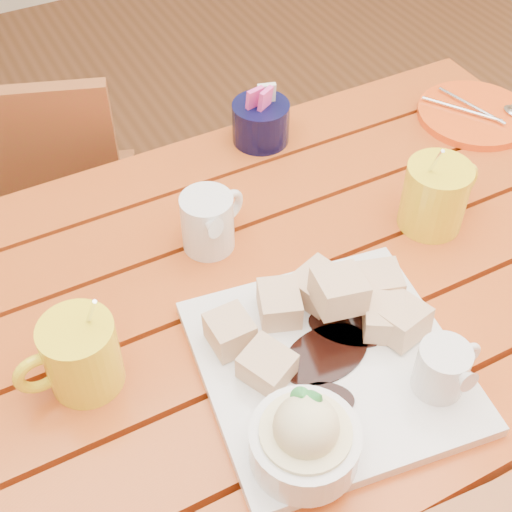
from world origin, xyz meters
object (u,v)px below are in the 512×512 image
chair_far (33,225)px  orange_saucer (476,114)px  coffee_mug_right (436,195)px  dessert_plate (329,372)px  coffee_mug_left (79,355)px  table (266,376)px

chair_far → orange_saucer: bearing=169.7°
coffee_mug_right → orange_saucer: size_ratio=0.79×
dessert_plate → orange_saucer: bearing=34.1°
coffee_mug_left → coffee_mug_right: size_ratio=0.95×
coffee_mug_left → chair_far: (0.04, 0.60, -0.33)m
table → coffee_mug_left: bearing=172.9°
table → orange_saucer: 0.58m
dessert_plate → coffee_mug_right: (0.28, 0.17, 0.02)m
coffee_mug_right → orange_saucer: (0.22, 0.17, -0.04)m
dessert_plate → coffee_mug_left: (-0.24, 0.14, 0.02)m
orange_saucer → chair_far: bearing=149.9°
table → coffee_mug_left: size_ratio=8.44×
table → chair_far: bearing=106.0°
coffee_mug_left → orange_saucer: bearing=12.8°
table → coffee_mug_right: 0.34m
coffee_mug_left → table: bearing=-9.3°
dessert_plate → coffee_mug_right: bearing=31.5°
coffee_mug_left → coffee_mug_right: bearing=1.0°
table → chair_far: chair_far is taller
orange_saucer → table: bearing=-156.5°
table → dessert_plate: 0.18m
coffee_mug_left → coffee_mug_right: coffee_mug_right is taller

